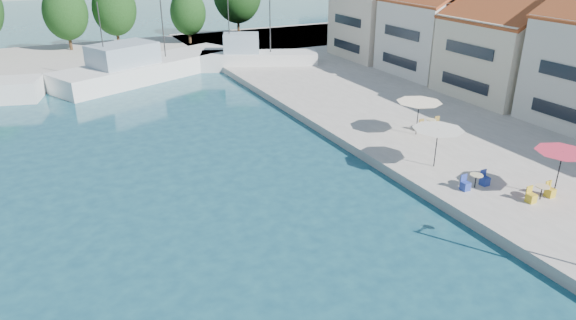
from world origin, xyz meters
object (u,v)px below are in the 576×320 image
trawler_03 (146,68)px  umbrella_cream (419,105)px  umbrella_pink (562,156)px  umbrella_white (438,133)px  trawler_04 (256,59)px

trawler_03 → umbrella_cream: (12.71, -26.32, 1.60)m
umbrella_pink → trawler_03: bearing=109.6°
umbrella_pink → umbrella_white: 6.49m
umbrella_pink → umbrella_white: (-2.94, 5.78, -0.19)m
umbrella_pink → umbrella_cream: size_ratio=0.89×
trawler_03 → umbrella_white: 32.73m
umbrella_pink → umbrella_white: umbrella_pink is taller
trawler_03 → umbrella_pink: 39.15m
trawler_04 → umbrella_white: size_ratio=4.25×
umbrella_white → trawler_03: bearing=108.1°
umbrella_white → umbrella_cream: (2.55, 4.76, -0.01)m
trawler_03 → umbrella_cream: trawler_03 is taller
umbrella_cream → umbrella_white: bearing=-118.2°
umbrella_cream → umbrella_pink: bearing=-87.9°
trawler_03 → umbrella_pink: (13.10, -36.85, 1.80)m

